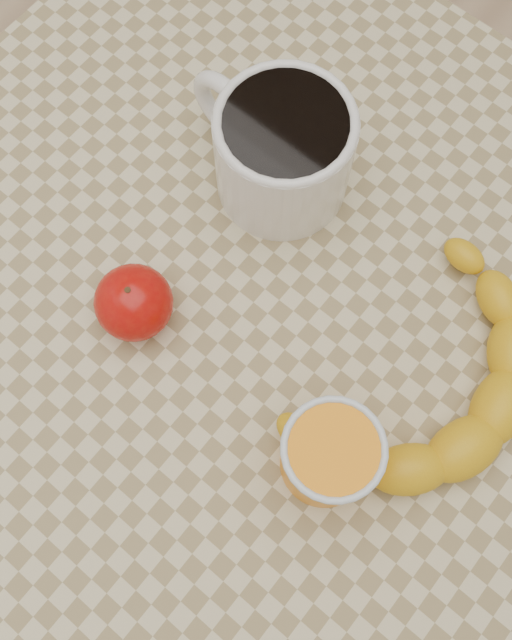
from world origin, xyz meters
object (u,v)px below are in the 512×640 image
Objects in this scene: table at (256,352)px; orange_juice_glass at (329,456)px; coffee_mug at (281,148)px; banana at (420,381)px; apple at (134,303)px.

table is 0.19m from orange_juice_glass.
coffee_mug is 0.23m from banana.
table is 4.63× the size of coffee_mug.
coffee_mug reaches higher than table.
orange_juice_glass is 0.11m from banana.
coffee_mug is (-0.08, 0.13, 0.14)m from table.
apple is 0.25m from banana.
apple is at bearing -93.68° from coffee_mug.
banana is (0.14, 0.04, 0.11)m from table.
apple is (-0.21, -0.00, -0.02)m from orange_juice_glass.
banana is at bearing -20.67° from coffee_mug.
coffee_mug is at bearing 121.01° from table.
coffee_mug is at bearing 173.74° from banana.
table is 0.18m from banana.
orange_juice_glass is at bearing 0.16° from apple.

